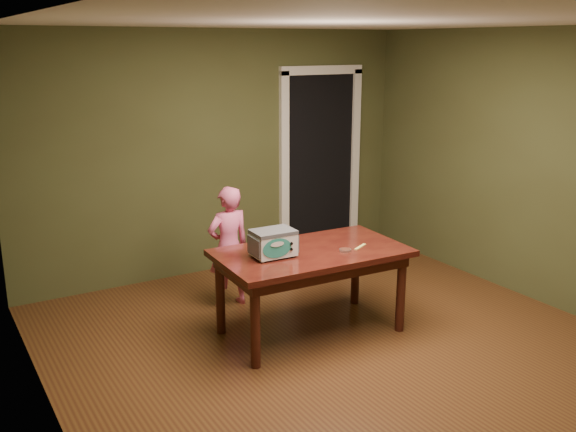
{
  "coord_description": "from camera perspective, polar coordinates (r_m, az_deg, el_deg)",
  "views": [
    {
      "loc": [
        -2.87,
        -3.76,
        2.45
      ],
      "look_at": [
        -0.03,
        1.0,
        0.95
      ],
      "focal_mm": 40.0,
      "sensor_mm": 36.0,
      "label": 1
    }
  ],
  "objects": [
    {
      "name": "floor",
      "position": [
        5.32,
        5.91,
        -12.34
      ],
      "size": [
        5.0,
        5.0,
        0.0
      ],
      "primitive_type": "plane",
      "color": "#593619",
      "rests_on": "ground"
    },
    {
      "name": "room_shell",
      "position": [
        4.78,
        6.47,
        6.12
      ],
      "size": [
        4.52,
        5.02,
        2.61
      ],
      "color": "#444B28",
      "rests_on": "ground"
    },
    {
      "name": "doorway",
      "position": [
        7.88,
        1.65,
        4.95
      ],
      "size": [
        1.1,
        0.66,
        2.25
      ],
      "color": "black",
      "rests_on": "ground"
    },
    {
      "name": "dining_table",
      "position": [
        5.48,
        2.08,
        -4.04
      ],
      "size": [
        1.64,
        0.97,
        0.75
      ],
      "rotation": [
        0.0,
        0.0,
        -0.04
      ],
      "color": "black",
      "rests_on": "floor"
    },
    {
      "name": "toy_oven",
      "position": [
        5.25,
        -1.32,
        -2.35
      ],
      "size": [
        0.37,
        0.26,
        0.23
      ],
      "rotation": [
        0.0,
        0.0,
        -0.03
      ],
      "color": "#4C4F54",
      "rests_on": "dining_table"
    },
    {
      "name": "baking_pan",
      "position": [
        5.43,
        5.11,
        -3.04
      ],
      "size": [
        0.1,
        0.1,
        0.02
      ],
      "color": "silver",
      "rests_on": "dining_table"
    },
    {
      "name": "spatula",
      "position": [
        5.55,
        6.43,
        -2.73
      ],
      "size": [
        0.17,
        0.11,
        0.01
      ],
      "primitive_type": "cube",
      "rotation": [
        0.0,
        0.0,
        0.48
      ],
      "color": "#F7EB6B",
      "rests_on": "dining_table"
    },
    {
      "name": "child",
      "position": [
        6.08,
        -5.3,
        -2.76
      ],
      "size": [
        0.44,
        0.3,
        1.17
      ],
      "primitive_type": "imported",
      "rotation": [
        0.0,
        0.0,
        3.18
      ],
      "color": "pink",
      "rests_on": "floor"
    }
  ]
}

